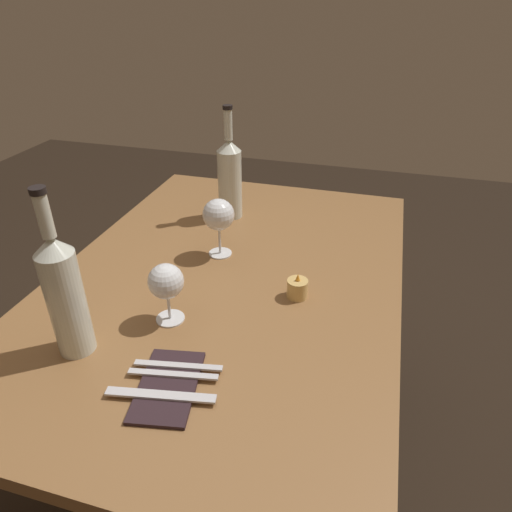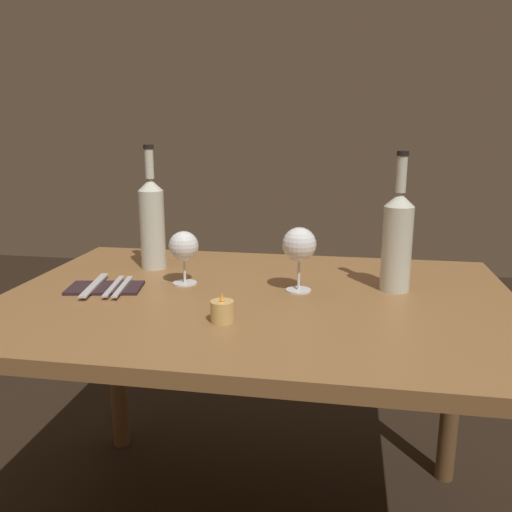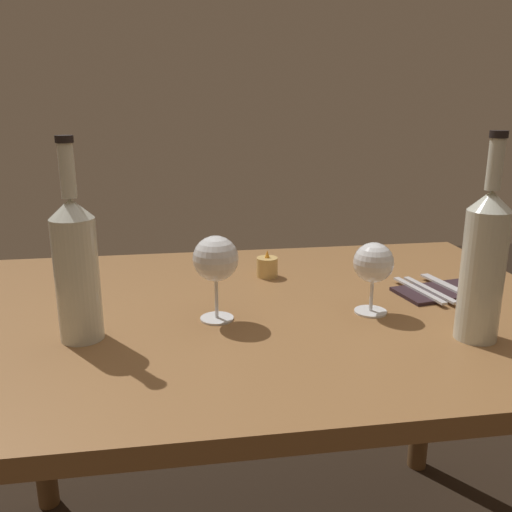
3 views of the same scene
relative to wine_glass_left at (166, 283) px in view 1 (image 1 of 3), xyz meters
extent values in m
plane|color=black|center=(-0.21, 0.07, -0.84)|extent=(6.00, 6.00, 0.00)
cube|color=olive|center=(-0.21, 0.07, -0.12)|extent=(1.30, 0.90, 0.04)
cylinder|color=brown|center=(-0.79, -0.31, -0.49)|extent=(0.06, 0.06, 0.70)
cylinder|color=brown|center=(-0.79, 0.45, -0.49)|extent=(0.06, 0.06, 0.70)
cylinder|color=white|center=(0.00, 0.00, -0.10)|extent=(0.07, 0.07, 0.00)
cylinder|color=white|center=(0.00, 0.00, -0.06)|extent=(0.01, 0.01, 0.07)
sphere|color=white|center=(0.00, 0.00, 0.00)|extent=(0.08, 0.08, 0.08)
cylinder|color=maroon|center=(0.00, 0.00, 0.00)|extent=(0.06, 0.06, 0.02)
cylinder|color=white|center=(-0.31, 0.01, -0.10)|extent=(0.07, 0.07, 0.00)
cylinder|color=white|center=(-0.31, 0.01, -0.06)|extent=(0.01, 0.01, 0.08)
sphere|color=white|center=(-0.31, 0.01, 0.02)|extent=(0.09, 0.09, 0.09)
cylinder|color=maroon|center=(-0.31, 0.01, 0.02)|extent=(0.07, 0.07, 0.02)
cylinder|color=silver|center=(-0.56, -0.04, 0.01)|extent=(0.08, 0.08, 0.22)
cone|color=silver|center=(-0.56, -0.04, 0.14)|extent=(0.08, 0.08, 0.03)
cylinder|color=silver|center=(-0.56, -0.04, 0.20)|extent=(0.03, 0.03, 0.09)
cylinder|color=black|center=(-0.56, -0.04, 0.25)|extent=(0.03, 0.03, 0.01)
cylinder|color=silver|center=(0.14, -0.15, 0.02)|extent=(0.08, 0.08, 0.24)
cone|color=silver|center=(0.14, -0.15, 0.15)|extent=(0.08, 0.08, 0.04)
cylinder|color=silver|center=(0.14, -0.15, 0.21)|extent=(0.03, 0.03, 0.09)
cylinder|color=black|center=(0.14, -0.15, 0.26)|extent=(0.03, 0.03, 0.01)
cylinder|color=#DBB266|center=(-0.17, 0.26, -0.08)|extent=(0.05, 0.05, 0.05)
cylinder|color=white|center=(-0.17, 0.26, -0.08)|extent=(0.04, 0.04, 0.03)
cone|color=#F99E2D|center=(-0.17, 0.26, -0.04)|extent=(0.01, 0.01, 0.02)
cube|color=#2D1E23|center=(0.19, 0.08, -0.10)|extent=(0.21, 0.14, 0.01)
cube|color=silver|center=(0.17, 0.08, -0.09)|extent=(0.05, 0.18, 0.00)
cube|color=silver|center=(0.14, 0.08, -0.09)|extent=(0.05, 0.18, 0.00)
cube|color=silver|center=(0.22, 0.08, -0.09)|extent=(0.06, 0.21, 0.00)
camera|label=1|loc=(0.75, 0.42, 0.57)|focal=32.27mm
camera|label=2|loc=(-0.43, 1.33, 0.32)|focal=36.95mm
camera|label=3|loc=(-0.39, -0.98, 0.31)|focal=37.95mm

